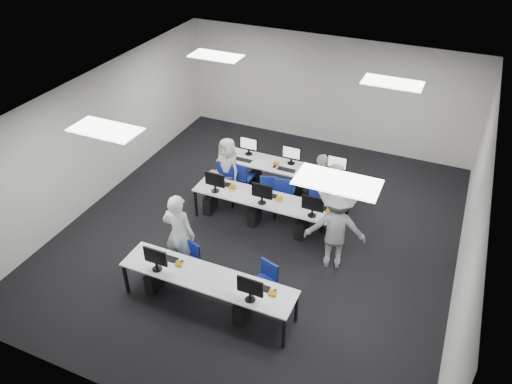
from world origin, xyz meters
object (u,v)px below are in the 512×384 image
at_px(student_0, 179,234).
at_px(student_3, 320,186).
at_px(desk_mid, 265,200).
at_px(student_1, 332,195).
at_px(chair_0, 187,268).
at_px(student_2, 228,168).
at_px(desk_front, 207,279).
at_px(chair_2, 225,191).
at_px(photographer, 336,227).
at_px(chair_1, 263,290).
at_px(chair_3, 268,203).
at_px(chair_4, 315,216).
at_px(chair_6, 284,198).
at_px(chair_7, 331,206).
at_px(chair_5, 243,183).

bearing_deg(student_0, student_3, -127.79).
relative_size(desk_mid, student_3, 2.05).
bearing_deg(student_1, student_3, -30.20).
height_order(chair_0, student_2, student_2).
height_order(desk_front, chair_2, chair_2).
bearing_deg(student_1, student_2, 1.09).
distance_m(desk_front, photographer, 2.64).
height_order(desk_mid, chair_1, chair_1).
height_order(chair_3, photographer, photographer).
height_order(chair_2, chair_4, chair_2).
distance_m(chair_6, photographer, 2.19).
xyz_separation_m(chair_0, chair_6, (0.86, 2.93, 0.02)).
bearing_deg(chair_1, student_3, 105.30).
xyz_separation_m(chair_2, student_1, (2.49, 0.13, 0.47)).
relative_size(chair_2, student_1, 0.62).
bearing_deg(chair_7, photographer, -54.94).
bearing_deg(chair_4, student_3, 92.16).
bearing_deg(student_1, chair_0, 58.84).
relative_size(chair_1, student_3, 0.52).
xyz_separation_m(desk_front, chair_6, (0.14, 3.41, -0.40)).
height_order(desk_mid, photographer, photographer).
bearing_deg(student_1, chair_1, 85.26).
bearing_deg(photographer, chair_0, 17.10).
relative_size(chair_5, student_2, 0.61).
relative_size(desk_mid, student_0, 1.83).
bearing_deg(photographer, chair_1, 43.84).
xyz_separation_m(chair_5, photographer, (2.68, -1.55, 0.63)).
xyz_separation_m(chair_4, student_1, (0.28, 0.17, 0.51)).
height_order(desk_mid, student_0, student_0).
relative_size(desk_front, student_2, 2.16).
distance_m(desk_mid, student_2, 1.51).
relative_size(chair_6, photographer, 0.48).
bearing_deg(student_3, desk_mid, -118.61).
relative_size(student_0, photographer, 0.95).
height_order(desk_front, desk_mid, same).
xyz_separation_m(student_2, student_3, (2.21, 0.07, 0.04)).
relative_size(desk_front, desk_mid, 1.00).
xyz_separation_m(student_1, student_3, (-0.35, 0.25, 0.01)).
relative_size(chair_2, chair_6, 1.08).
xyz_separation_m(student_0, photographer, (2.65, 1.32, 0.04)).
height_order(student_1, student_2, student_1).
relative_size(desk_front, chair_7, 3.71).
relative_size(chair_7, student_1, 0.56).
distance_m(chair_7, student_1, 0.58).
bearing_deg(chair_6, desk_front, -102.86).
bearing_deg(chair_0, photographer, 52.90).
bearing_deg(student_2, student_0, -59.97).
distance_m(chair_3, student_1, 1.51).
relative_size(chair_3, photographer, 0.47).
height_order(chair_3, chair_6, chair_6).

